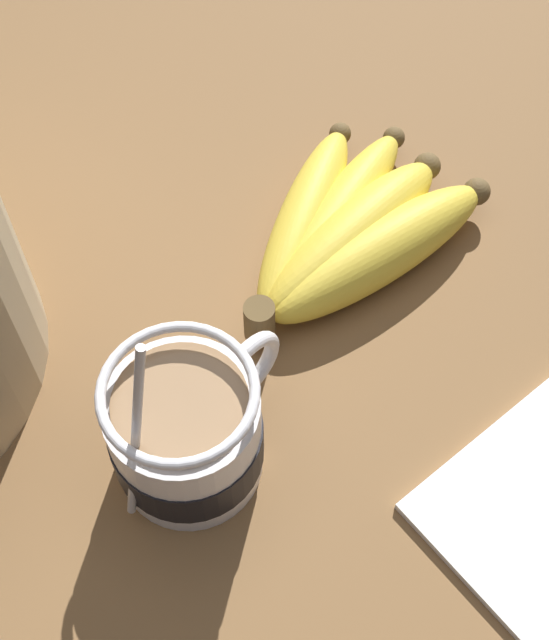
# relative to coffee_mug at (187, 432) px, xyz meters

# --- Properties ---
(table) EXTENTS (1.26, 1.26, 0.03)m
(table) POSITION_rel_coffee_mug_xyz_m (0.05, 0.02, -0.06)
(table) COLOR brown
(table) RESTS_ON ground
(coffee_mug) EXTENTS (0.13, 0.09, 0.16)m
(coffee_mug) POSITION_rel_coffee_mug_xyz_m (0.00, 0.00, 0.00)
(coffee_mug) COLOR silver
(coffee_mug) RESTS_ON table
(banana_bunch) EXTENTS (0.21, 0.15, 0.04)m
(banana_bunch) POSITION_rel_coffee_mug_xyz_m (0.18, 0.03, -0.02)
(banana_bunch) COLOR brown
(banana_bunch) RESTS_ON table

